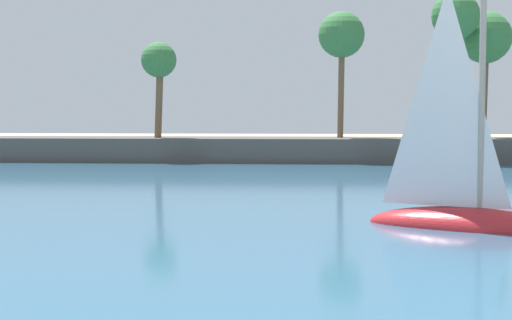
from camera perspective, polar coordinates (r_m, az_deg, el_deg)
sea at (r=54.11m, az=-0.08°, el=-0.41°), size 220.00×89.04×0.06m
palm_headland at (r=58.54m, az=2.75°, el=3.25°), size 106.31×6.52×12.94m
sailboat_mid_bay at (r=25.95m, az=14.81°, el=-2.84°), size 6.84×4.56×9.59m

